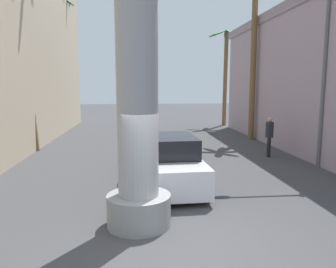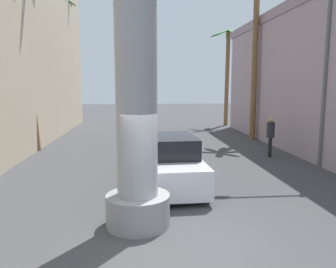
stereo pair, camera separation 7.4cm
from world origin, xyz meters
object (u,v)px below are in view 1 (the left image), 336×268
Objects in this scene: street_lamp at (315,47)px; palm_tree_far_right at (225,65)px; palm_tree_mid_right at (254,42)px; palm_tree_far_left at (59,52)px; palm_tree_mid_left at (23,41)px; car_lead at (163,161)px; neon_sign_pole at (136,11)px; pedestrian_mid_right at (269,134)px.

street_lamp is 0.99× the size of palm_tree_far_right.
palm_tree_mid_right reaches higher than street_lamp.
palm_tree_far_left reaches higher than palm_tree_mid_left.
palm_tree_far_right is at bearing 67.95° from car_lead.
street_lamp is 12.47m from palm_tree_mid_left.
neon_sign_pole is 10.45m from palm_tree_mid_left.
car_lead is 0.53× the size of palm_tree_far_left.
palm_tree_far_left is 8.56m from palm_tree_mid_left.
palm_tree_mid_left reaches higher than pedestrian_mid_right.
street_lamp is at bearing -91.95° from palm_tree_far_right.
palm_tree_far_right reaches higher than car_lead.
car_lead is at bearing -66.63° from palm_tree_far_left.
car_lead is 6.06m from pedestrian_mid_right.
palm_tree_far_right is (6.18, 15.27, 3.98)m from car_lead.
pedestrian_mid_right is (-1.23, -11.80, -3.66)m from palm_tree_far_right.
neon_sign_pole reaches higher than car_lead.
street_lamp is at bearing -47.21° from palm_tree_far_left.
street_lamp is at bearing 35.86° from neon_sign_pole.
palm_tree_far_left is (-6.24, 14.43, 4.80)m from car_lead.
palm_tree_mid_right is at bearing 54.92° from car_lead.
street_lamp is at bearing -20.52° from palm_tree_mid_left.
car_lead is at bearing 75.94° from neon_sign_pole.
car_lead is 0.68× the size of palm_tree_far_right.
palm_tree_mid_right is at bearing 59.99° from neon_sign_pole.
palm_tree_far_left reaches higher than street_lamp.
palm_tree_mid_left is (-12.13, -9.39, 0.45)m from palm_tree_far_right.
car_lead is at bearing -125.08° from palm_tree_mid_right.
palm_tree_mid_left is 4.89× the size of pedestrian_mid_right.
neon_sign_pole is at bearing -72.85° from palm_tree_far_left.
street_lamp is 7.02m from car_lead.
car_lead is 2.90× the size of pedestrian_mid_right.
car_lead is (-5.72, -1.52, -3.77)m from street_lamp.
palm_tree_far_left is (-12.42, -0.84, 0.82)m from palm_tree_far_right.
palm_tree_mid_left is (-5.94, 5.88, 4.43)m from car_lead.
car_lead is at bearing -145.00° from pedestrian_mid_right.
street_lamp is (6.52, 4.71, -0.11)m from neon_sign_pole.
palm_tree_far_right reaches higher than pedestrian_mid_right.
street_lamp reaches higher than car_lead.
neon_sign_pole is 2.11× the size of car_lead.
palm_tree_far_right is 0.87× the size of palm_tree_mid_left.
palm_tree_far_left reaches higher than pedestrian_mid_right.
palm_tree_far_left is at bearing 113.37° from car_lead.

